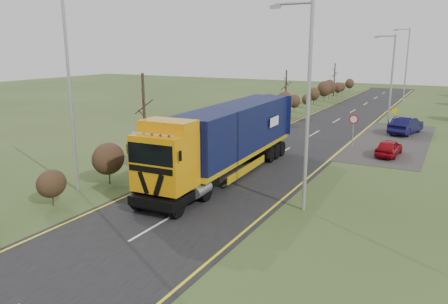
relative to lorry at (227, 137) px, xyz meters
name	(u,v)px	position (x,y,z in m)	size (l,w,h in m)	color
ground	(199,201)	(0.80, -4.55, -2.44)	(160.00, 160.00, 0.00)	#34461E
road	(273,158)	(0.80, 5.45, -2.43)	(8.00, 120.00, 0.02)	black
layby	(390,141)	(7.30, 15.45, -2.43)	(6.00, 18.00, 0.02)	#292624
lane_markings	(271,158)	(0.80, 5.15, -2.41)	(7.52, 116.00, 0.01)	yellow
hedgerow	(185,133)	(-5.20, 3.35, -0.82)	(2.24, 102.04, 6.05)	black
lorry	(227,137)	(0.00, 0.00, 0.00)	(3.10, 15.54, 4.30)	black
car_red_hatchback	(389,148)	(7.90, 9.94, -1.84)	(1.42, 3.54, 1.21)	maroon
car_blue_sedan	(406,125)	(8.04, 19.28, -1.67)	(1.63, 4.68, 1.54)	black
streetlight_near	(306,99)	(5.76, -3.27, 2.90)	(2.05, 0.19, 9.67)	#9EA0A3
streetlight_mid	(390,80)	(6.49, 18.43, 2.34)	(1.85, 0.18, 8.70)	#9EA0A3
streetlight_far	(406,63)	(5.26, 41.09, 3.13)	(2.13, 0.20, 10.06)	#9EA0A3
left_pole	(70,94)	(-5.97, -6.23, 2.80)	(0.16, 0.16, 10.49)	#9EA0A3
speed_sign	(353,124)	(5.00, 11.44, -0.61)	(0.71, 0.10, 2.58)	#9EA0A3
warning_board	(394,115)	(6.60, 22.54, -1.25)	(0.74, 0.11, 1.95)	#9EA0A3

